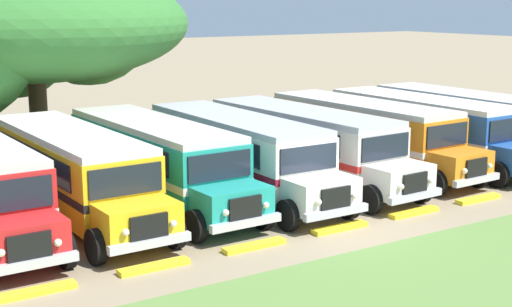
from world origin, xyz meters
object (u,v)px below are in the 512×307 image
object	(u,v)px
parked_bus_slot_5	(306,141)
parked_bus_slot_6	(366,131)
parked_bus_slot_2	(72,169)
parked_bus_slot_7	(425,126)
parked_bus_slot_3	(156,157)
parked_bus_slot_4	(239,150)
parked_bus_slot_8	(467,120)
broad_shade_tree	(15,24)

from	to	relation	value
parked_bus_slot_5	parked_bus_slot_6	bearing A→B (deg)	94.75
parked_bus_slot_2	parked_bus_slot_7	xyz separation A→B (m)	(15.89, -0.27, 0.00)
parked_bus_slot_5	parked_bus_slot_3	bearing A→B (deg)	-97.18
parked_bus_slot_4	parked_bus_slot_8	xyz separation A→B (m)	(12.63, 0.34, 0.00)
parked_bus_slot_2	parked_bus_slot_6	distance (m)	12.83
parked_bus_slot_7	broad_shade_tree	bearing A→B (deg)	-126.55
parked_bus_slot_3	parked_bus_slot_4	world-z (taller)	same
parked_bus_slot_3	parked_bus_slot_4	size ratio (longest dim) A/B	1.00
parked_bus_slot_2	parked_bus_slot_6	size ratio (longest dim) A/B	1.00
parked_bus_slot_7	broad_shade_tree	xyz separation A→B (m)	(-14.67, 10.37, 4.40)
parked_bus_slot_6	parked_bus_slot_8	distance (m)	6.00
parked_bus_slot_5	parked_bus_slot_8	xyz separation A→B (m)	(9.51, 0.27, 0.00)
parked_bus_slot_3	parked_bus_slot_6	bearing A→B (deg)	88.61
broad_shade_tree	parked_bus_slot_3	bearing A→B (deg)	-79.06
parked_bus_slot_4	broad_shade_tree	xyz separation A→B (m)	(-4.99, 10.50, 4.40)
parked_bus_slot_3	broad_shade_tree	bearing A→B (deg)	-170.16
parked_bus_slot_4	broad_shade_tree	bearing A→B (deg)	-154.21
parked_bus_slot_4	parked_bus_slot_5	world-z (taller)	same
parked_bus_slot_2	parked_bus_slot_5	distance (m)	9.32
parked_bus_slot_4	parked_bus_slot_3	bearing A→B (deg)	-100.09
parked_bus_slot_6	parked_bus_slot_7	world-z (taller)	same
parked_bus_slot_4	broad_shade_tree	size ratio (longest dim) A/B	0.74
parked_bus_slot_5	parked_bus_slot_7	size ratio (longest dim) A/B	1.00
parked_bus_slot_3	broad_shade_tree	xyz separation A→B (m)	(-1.92, 9.93, 4.40)
parked_bus_slot_3	parked_bus_slot_7	size ratio (longest dim) A/B	1.00
parked_bus_slot_3	parked_bus_slot_8	size ratio (longest dim) A/B	1.00
parked_bus_slot_3	parked_bus_slot_5	xyz separation A→B (m)	(6.19, -0.50, 0.00)
parked_bus_slot_2	parked_bus_slot_7	bearing A→B (deg)	87.98
parked_bus_slot_8	parked_bus_slot_4	bearing A→B (deg)	-88.70
parked_bus_slot_6	parked_bus_slot_7	size ratio (longest dim) A/B	1.00
broad_shade_tree	parked_bus_slot_2	bearing A→B (deg)	-96.85
parked_bus_slot_3	parked_bus_slot_5	distance (m)	6.21
parked_bus_slot_5	parked_bus_slot_8	world-z (taller)	same
parked_bus_slot_3	broad_shade_tree	distance (m)	11.03
broad_shade_tree	parked_bus_slot_8	bearing A→B (deg)	-29.97
parked_bus_slot_2	parked_bus_slot_5	bearing A→B (deg)	86.90
parked_bus_slot_8	parked_bus_slot_6	bearing A→B (deg)	-91.94
parked_bus_slot_4	parked_bus_slot_7	size ratio (longest dim) A/B	1.00
parked_bus_slot_4	parked_bus_slot_2	bearing A→B (deg)	-93.32
parked_bus_slot_4	parked_bus_slot_8	distance (m)	12.63
parked_bus_slot_8	parked_bus_slot_7	bearing A→B (deg)	-86.18
parked_bus_slot_6	parked_bus_slot_8	size ratio (longest dim) A/B	1.00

